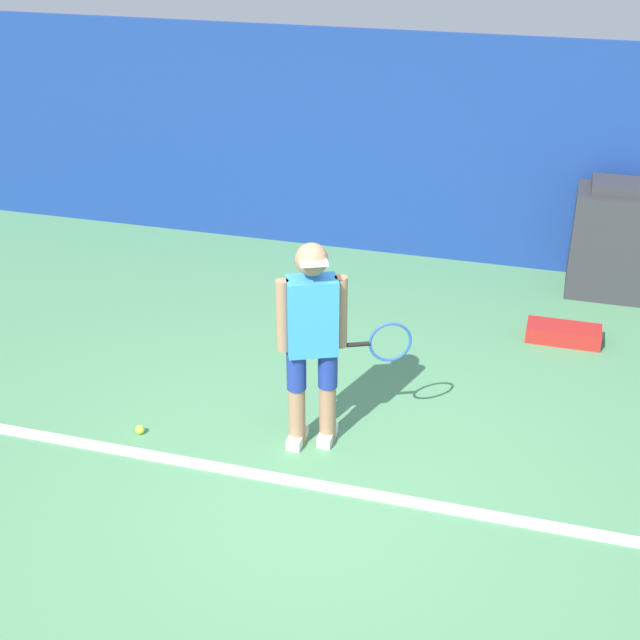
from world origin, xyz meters
TOP-DOWN VIEW (x-y plane):
  - ground_plane at (0.00, 0.00)m, footprint 24.00×24.00m
  - back_wall at (0.00, 4.19)m, footprint 24.00×0.10m
  - court_baseline at (0.00, 0.07)m, footprint 21.60×0.10m
  - tennis_player at (-0.19, 0.57)m, footprint 0.87×0.48m
  - tennis_ball at (-1.44, 0.31)m, footprint 0.07×0.07m
  - covered_chair at (1.85, 3.78)m, footprint 0.78×0.60m
  - equipment_bag at (1.49, 2.63)m, footprint 0.63×0.27m

SIDE VIEW (x-z plane):
  - ground_plane at x=0.00m, z-range 0.00..0.00m
  - court_baseline at x=0.00m, z-range 0.00..0.01m
  - tennis_ball at x=-1.44m, z-range 0.00..0.07m
  - equipment_bag at x=1.49m, z-range 0.00..0.14m
  - covered_chair at x=1.85m, z-range -0.02..1.09m
  - tennis_player at x=-0.19m, z-range 0.08..1.63m
  - back_wall at x=0.00m, z-range 0.00..2.29m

